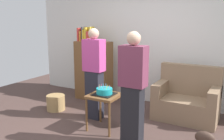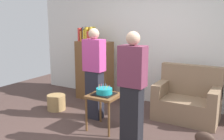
# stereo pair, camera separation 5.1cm
# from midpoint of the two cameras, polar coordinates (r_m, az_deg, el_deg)

# --- Properties ---
(ground_plane) EXTENTS (8.00, 8.00, 0.00)m
(ground_plane) POSITION_cam_midpoint_polar(r_m,az_deg,el_deg) (3.92, -1.45, -15.63)
(ground_plane) COLOR #4C3833
(wall_back) EXTENTS (6.00, 0.10, 2.70)m
(wall_back) POSITION_cam_midpoint_polar(r_m,az_deg,el_deg) (5.36, 9.79, 6.72)
(wall_back) COLOR silver
(wall_back) RESTS_ON ground_plane
(couch) EXTENTS (1.10, 0.70, 0.96)m
(couch) POSITION_cam_midpoint_polar(r_m,az_deg,el_deg) (4.76, 16.30, -6.62)
(couch) COLOR #8C7054
(couch) RESTS_ON ground_plane
(bookshelf) EXTENTS (0.80, 0.36, 1.62)m
(bookshelf) POSITION_cam_midpoint_polar(r_m,az_deg,el_deg) (5.60, -4.53, 0.20)
(bookshelf) COLOR brown
(bookshelf) RESTS_ON ground_plane
(side_table) EXTENTS (0.48, 0.48, 0.59)m
(side_table) POSITION_cam_midpoint_polar(r_m,az_deg,el_deg) (4.09, -2.08, -6.78)
(side_table) COLOR brown
(side_table) RESTS_ON ground_plane
(birthday_cake) EXTENTS (0.32, 0.32, 0.17)m
(birthday_cake) POSITION_cam_midpoint_polar(r_m,az_deg,el_deg) (4.05, -2.10, -4.90)
(birthday_cake) COLOR black
(birthday_cake) RESTS_ON side_table
(person_blowing_candles) EXTENTS (0.36, 0.22, 1.63)m
(person_blowing_candles) POSITION_cam_midpoint_polar(r_m,az_deg,el_deg) (4.47, -4.40, -0.81)
(person_blowing_candles) COLOR #23232D
(person_blowing_candles) RESTS_ON ground_plane
(person_holding_cake) EXTENTS (0.36, 0.22, 1.63)m
(person_holding_cake) POSITION_cam_midpoint_polar(r_m,az_deg,el_deg) (3.48, 4.33, -4.43)
(person_holding_cake) COLOR black
(person_holding_cake) RESTS_ON ground_plane
(wicker_basket) EXTENTS (0.36, 0.36, 0.30)m
(wicker_basket) POSITION_cam_midpoint_polar(r_m,az_deg,el_deg) (5.17, -12.91, -7.22)
(wicker_basket) COLOR #A88451
(wicker_basket) RESTS_ON ground_plane
(handbag) EXTENTS (0.28, 0.14, 0.20)m
(handbag) POSITION_cam_midpoint_polar(r_m,az_deg,el_deg) (3.98, 19.94, -14.27)
(handbag) COLOR #473328
(handbag) RESTS_ON ground_plane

